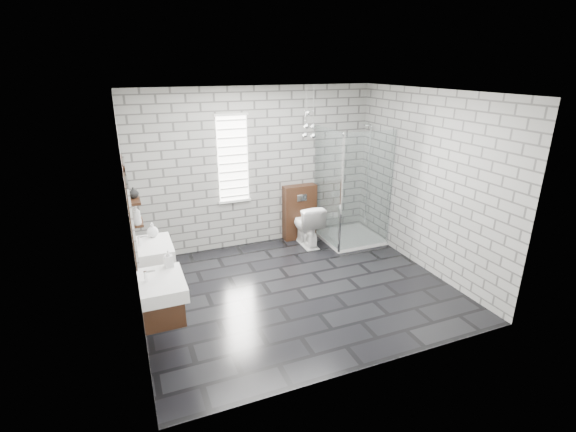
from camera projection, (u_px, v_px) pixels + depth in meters
floor at (297, 289)px, 5.96m from camera, size 4.20×3.60×0.02m
ceiling at (299, 91)px, 5.03m from camera, size 4.20×3.60×0.02m
wall_back at (256, 169)px, 7.07m from camera, size 4.20×0.02×2.70m
wall_front at (375, 252)px, 3.92m from camera, size 4.20×0.02×2.70m
wall_left at (129, 220)px, 4.75m from camera, size 0.02×3.60×2.70m
wall_right at (427, 182)px, 6.24m from camera, size 0.02×3.60×2.70m
vanity_left at (158, 287)px, 4.48m from camera, size 0.47×0.70×1.57m
vanity_right at (150, 251)px, 5.36m from camera, size 0.47×0.70×1.57m
shelf_lower at (137, 223)px, 4.74m from camera, size 0.14×0.30×0.03m
shelf_upper at (134, 201)px, 4.66m from camera, size 0.14×0.30×0.03m
window at (233, 159)px, 6.84m from camera, size 0.56×0.05×1.48m
cistern_panel at (299, 212)px, 7.54m from camera, size 0.60×0.20×1.00m
flush_plate at (302, 198)px, 7.34m from camera, size 0.18×0.01×0.12m
shower_enclosure at (349, 216)px, 7.35m from camera, size 1.00×1.00×2.03m
pendant_cluster at (309, 127)px, 6.72m from camera, size 0.25×0.20×0.82m
toilet at (307, 224)px, 7.30m from camera, size 0.43×0.74×0.75m
soap_bottle_a at (169, 258)px, 4.70m from camera, size 0.10×0.10×0.21m
soap_bottle_b at (152, 230)px, 5.54m from camera, size 0.16×0.16×0.19m
soap_bottle_c at (137, 215)px, 4.61m from camera, size 0.11×0.11×0.23m
vase at (133, 193)px, 4.69m from camera, size 0.12×0.12×0.12m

